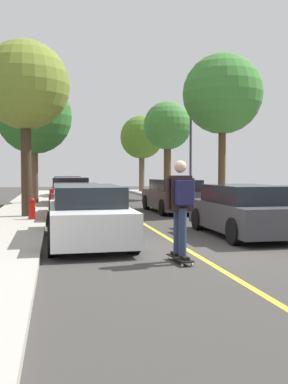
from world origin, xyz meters
TOP-DOWN VIEW (x-y plane):
  - ground at (0.00, 0.00)m, footprint 80.00×80.00m
  - center_line at (0.00, 4.00)m, footprint 0.12×39.20m
  - parked_car_left_nearest at (-2.06, 2.05)m, footprint 1.90×4.58m
  - parked_car_left_near at (-2.06, 7.59)m, footprint 1.93×4.47m
  - parked_car_left_far at (-2.06, 13.30)m, footprint 2.09×4.21m
  - parked_car_left_farthest at (-2.06, 20.38)m, footprint 1.95×4.55m
  - parked_car_right_nearest at (2.06, 2.31)m, footprint 1.82×4.07m
  - parked_car_right_near at (2.06, 9.17)m, footprint 2.00×4.31m
  - street_tree_left_nearest at (-3.80, 7.36)m, footprint 3.07×3.07m
  - street_tree_left_near at (-3.80, 14.02)m, footprint 3.70×3.70m
  - street_tree_right_nearest at (3.80, 8.26)m, footprint 3.20×3.20m
  - street_tree_right_near at (3.80, 17.04)m, footprint 2.87×2.87m
  - street_tree_right_far at (3.80, 24.99)m, footprint 3.35×3.35m
  - fire_hydrant at (-3.56, 6.24)m, footprint 0.20×0.20m
  - streetlamp at (3.81, 12.47)m, footprint 0.36×0.24m
  - skateboard at (-0.54, -0.66)m, footprint 0.32×0.86m
  - skateboarder at (-0.53, -0.69)m, footprint 0.59×0.71m

SIDE VIEW (x-z plane):
  - ground at x=0.00m, z-range 0.00..0.00m
  - center_line at x=0.00m, z-range 0.00..0.01m
  - skateboard at x=-0.54m, z-range 0.04..0.14m
  - fire_hydrant at x=-3.56m, z-range 0.14..0.84m
  - parked_car_left_near at x=-2.06m, z-range 0.00..1.26m
  - parked_car_right_nearest at x=2.06m, z-range -0.01..1.34m
  - parked_car_right_near at x=2.06m, z-range -0.01..1.35m
  - parked_car_left_farthest at x=-2.06m, z-range -0.01..1.37m
  - parked_car_left_nearest at x=-2.06m, z-range 0.00..1.37m
  - parked_car_left_far at x=-2.06m, z-range 0.00..1.40m
  - skateboarder at x=-0.53m, z-range 0.23..2.04m
  - streetlamp at x=3.81m, z-range 0.54..6.01m
  - street_tree_right_far at x=3.80m, z-range 1.37..7.25m
  - street_tree_right_near at x=3.80m, z-range 1.50..7.23m
  - street_tree_left_near at x=-3.80m, z-range 1.34..7.48m
  - street_tree_left_nearest at x=-3.80m, z-range 1.61..7.71m
  - street_tree_right_nearest at x=3.80m, z-range 1.65..7.92m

